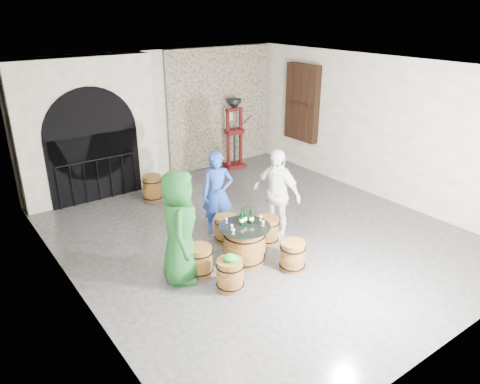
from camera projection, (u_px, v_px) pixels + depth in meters
ground at (256, 233)px, 9.01m from camera, size 8.00×8.00×0.00m
wall_back at (159, 116)px, 11.38m from camera, size 8.00×0.00×8.00m
wall_front at (465, 240)px, 5.42m from camera, size 8.00×0.00×8.00m
wall_left at (65, 201)px, 6.49m from camera, size 0.00×8.00×8.00m
wall_right at (378, 128)px, 10.31m from camera, size 0.00×8.00×8.00m
ceiling at (259, 67)px, 7.79m from camera, size 8.00×8.00×0.00m
stone_facing_panel at (220, 108)px, 12.32m from camera, size 3.20×0.12×3.18m
arched_opening at (88, 131)px, 10.16m from camera, size 3.10×0.60×3.19m
shuttered_window at (302, 103)px, 11.96m from camera, size 0.23×1.10×2.00m
barrel_table at (245, 244)px, 7.89m from camera, size 0.89×0.89×0.69m
barrel_stool_left at (200, 261)px, 7.56m from camera, size 0.45×0.45×0.51m
barrel_stool_far at (226, 229)px, 8.64m from camera, size 0.45×0.45×0.51m
barrel_stool_right at (267, 230)px, 8.59m from camera, size 0.45×0.45×0.51m
barrel_stool_near_right at (293, 256)px, 7.71m from camera, size 0.45×0.45×0.51m
barrel_stool_near_left at (230, 275)px, 7.17m from camera, size 0.45×0.45×0.51m
green_cap at (230, 258)px, 7.06m from camera, size 0.25×0.21×0.12m
person_green at (179, 227)px, 7.16m from camera, size 0.98×1.10×1.89m
person_blue at (217, 193)px, 8.76m from camera, size 0.72×0.65×1.65m
person_white at (276, 194)px, 8.61m from camera, size 0.69×1.11×1.76m
wine_bottle_left at (242, 218)px, 7.74m from camera, size 0.08×0.08×0.32m
wine_bottle_center at (252, 217)px, 7.80m from camera, size 0.08×0.08×0.32m
wine_bottle_right at (245, 217)px, 7.80m from camera, size 0.08×0.08×0.32m
tasting_glass_a at (233, 231)px, 7.48m from camera, size 0.05×0.05×0.10m
tasting_glass_b at (261, 218)px, 7.95m from camera, size 0.05×0.05×0.10m
tasting_glass_c at (226, 220)px, 7.86m from camera, size 0.05×0.05×0.10m
tasting_glass_d at (242, 218)px, 7.95m from camera, size 0.05×0.05×0.10m
tasting_glass_e at (263, 223)px, 7.75m from camera, size 0.05×0.05×0.10m
tasting_glass_f at (232, 227)px, 7.61m from camera, size 0.05×0.05×0.10m
side_barrel at (152, 188)px, 10.40m from camera, size 0.46×0.46×0.61m
corking_press at (234, 128)px, 12.26m from camera, size 0.79×0.47×1.89m
control_box at (229, 116)px, 12.49m from camera, size 0.18×0.10×0.22m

